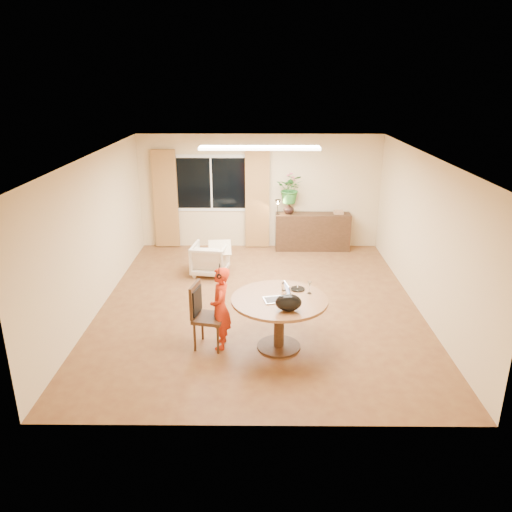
% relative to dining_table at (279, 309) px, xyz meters
% --- Properties ---
extents(floor, '(6.50, 6.50, 0.00)m').
position_rel_dining_table_xyz_m(floor, '(-0.30, 1.48, -0.62)').
color(floor, brown).
rests_on(floor, ground).
extents(ceiling, '(6.50, 6.50, 0.00)m').
position_rel_dining_table_xyz_m(ceiling, '(-0.30, 1.48, 1.98)').
color(ceiling, white).
rests_on(ceiling, wall_back).
extents(wall_back, '(5.50, 0.00, 5.50)m').
position_rel_dining_table_xyz_m(wall_back, '(-0.30, 4.73, 0.68)').
color(wall_back, beige).
rests_on(wall_back, floor).
extents(wall_left, '(0.00, 6.50, 6.50)m').
position_rel_dining_table_xyz_m(wall_left, '(-3.05, 1.48, 0.68)').
color(wall_left, beige).
rests_on(wall_left, floor).
extents(wall_right, '(0.00, 6.50, 6.50)m').
position_rel_dining_table_xyz_m(wall_right, '(2.45, 1.48, 0.68)').
color(wall_right, beige).
rests_on(wall_right, floor).
extents(window, '(1.70, 0.03, 1.30)m').
position_rel_dining_table_xyz_m(window, '(-1.40, 4.71, 0.88)').
color(window, white).
rests_on(window, wall_back).
extents(curtain_left, '(0.55, 0.08, 2.25)m').
position_rel_dining_table_xyz_m(curtain_left, '(-2.45, 4.63, 0.52)').
color(curtain_left, brown).
rests_on(curtain_left, wall_back).
extents(curtain_right, '(0.55, 0.08, 2.25)m').
position_rel_dining_table_xyz_m(curtain_right, '(-0.35, 4.63, 0.52)').
color(curtain_right, brown).
rests_on(curtain_right, wall_back).
extents(ceiling_panel, '(2.20, 0.35, 0.05)m').
position_rel_dining_table_xyz_m(ceiling_panel, '(-0.30, 2.68, 1.94)').
color(ceiling_panel, white).
rests_on(ceiling_panel, ceiling).
extents(dining_table, '(1.39, 1.39, 0.79)m').
position_rel_dining_table_xyz_m(dining_table, '(0.00, 0.00, 0.00)').
color(dining_table, brown).
rests_on(dining_table, floor).
extents(dining_chair, '(0.55, 0.52, 0.99)m').
position_rel_dining_table_xyz_m(dining_chair, '(-1.02, 0.02, -0.13)').
color(dining_chair, '#311F10').
rests_on(dining_chair, floor).
extents(child, '(0.46, 0.30, 1.24)m').
position_rel_dining_table_xyz_m(child, '(-0.85, 0.03, -0.00)').
color(child, red).
rests_on(child, floor).
extents(laptop, '(0.43, 0.33, 0.25)m').
position_rel_dining_table_xyz_m(laptop, '(-0.05, -0.06, 0.30)').
color(laptop, '#B7B7BC').
rests_on(laptop, dining_table).
extents(tumbler, '(0.09, 0.09, 0.11)m').
position_rel_dining_table_xyz_m(tumbler, '(0.08, 0.30, 0.23)').
color(tumbler, white).
rests_on(tumbler, dining_table).
extents(wine_glass, '(0.07, 0.07, 0.19)m').
position_rel_dining_table_xyz_m(wine_glass, '(0.44, 0.18, 0.26)').
color(wine_glass, white).
rests_on(wine_glass, dining_table).
extents(pot_lid, '(0.26, 0.26, 0.04)m').
position_rel_dining_table_xyz_m(pot_lid, '(0.28, 0.32, 0.19)').
color(pot_lid, white).
rests_on(pot_lid, dining_table).
extents(handbag, '(0.37, 0.22, 0.24)m').
position_rel_dining_table_xyz_m(handbag, '(0.10, -0.39, 0.29)').
color(handbag, black).
rests_on(handbag, dining_table).
extents(armchair, '(0.78, 0.79, 0.64)m').
position_rel_dining_table_xyz_m(armchair, '(-1.29, 2.92, -0.30)').
color(armchair, beige).
rests_on(armchair, floor).
extents(throw, '(0.50, 0.59, 0.03)m').
position_rel_dining_table_xyz_m(throw, '(-1.08, 2.87, 0.03)').
color(throw, beige).
rests_on(throw, armchair).
extents(sideboard, '(1.70, 0.41, 0.85)m').
position_rel_dining_table_xyz_m(sideboard, '(0.93, 4.49, -0.20)').
color(sideboard, '#311F10').
rests_on(sideboard, floor).
extents(vase, '(0.29, 0.29, 0.25)m').
position_rel_dining_table_xyz_m(vase, '(0.37, 4.49, 0.35)').
color(vase, black).
rests_on(vase, sideboard).
extents(bouquet, '(0.67, 0.61, 0.66)m').
position_rel_dining_table_xyz_m(bouquet, '(0.40, 4.49, 0.80)').
color(bouquet, '#2D6124').
rests_on(bouquet, vase).
extents(book_stack, '(0.25, 0.21, 0.09)m').
position_rel_dining_table_xyz_m(book_stack, '(1.50, 4.49, 0.27)').
color(book_stack, '#99674E').
rests_on(book_stack, sideboard).
extents(desk_lamp, '(0.15, 0.15, 0.36)m').
position_rel_dining_table_xyz_m(desk_lamp, '(0.12, 4.44, 0.40)').
color(desk_lamp, black).
rests_on(desk_lamp, sideboard).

